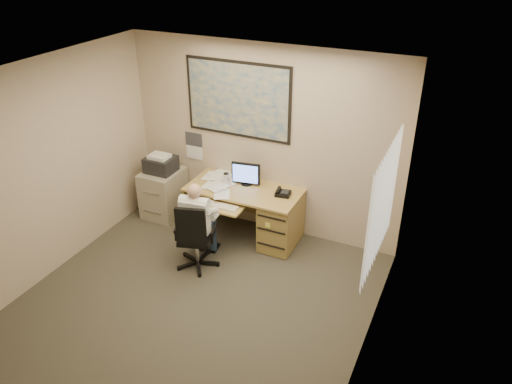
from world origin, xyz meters
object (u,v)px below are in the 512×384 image
at_px(desk, 266,212).
at_px(office_chair, 194,248).
at_px(filing_cabinet, 163,189).
at_px(person, 197,225).

xyz_separation_m(desk, office_chair, (-0.58, -0.98, -0.16)).
bearing_deg(office_chair, desk, 42.29).
distance_m(filing_cabinet, office_chair, 1.50).
height_order(filing_cabinet, office_chair, filing_cabinet).
bearing_deg(filing_cabinet, office_chair, -41.01).
relative_size(filing_cabinet, person, 0.85).
relative_size(desk, person, 1.35).
bearing_deg(desk, person, -122.05).
distance_m(desk, office_chair, 1.15).
height_order(desk, filing_cabinet, desk).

